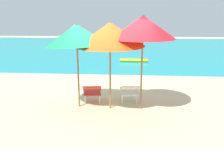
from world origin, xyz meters
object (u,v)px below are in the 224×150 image
object	(u,v)px
beach_umbrella_center	(110,34)
beach_umbrella_left	(77,35)
beach_umbrella_right	(143,27)
lounge_chair_right	(130,91)
swim_buoy	(134,60)
lounge_chair_left	(92,91)

from	to	relation	value
beach_umbrella_center	beach_umbrella_left	bearing A→B (deg)	175.62
beach_umbrella_right	beach_umbrella_center	bearing A→B (deg)	-178.94
lounge_chair_right	beach_umbrella_right	xyz separation A→B (m)	(0.32, -0.39, 1.88)
beach_umbrella_left	beach_umbrella_right	size ratio (longest dim) A/B	0.95
lounge_chair_right	beach_umbrella_right	size ratio (longest dim) A/B	0.35
lounge_chair_right	swim_buoy	bearing A→B (deg)	87.98
beach_umbrella_left	beach_umbrella_right	bearing A→B (deg)	-1.75
beach_umbrella_right	lounge_chair_left	bearing A→B (deg)	168.44
lounge_chair_left	beach_umbrella_right	xyz separation A→B (m)	(1.43, -0.29, 1.88)
beach_umbrella_left	swim_buoy	bearing A→B (deg)	76.31
lounge_chair_right	beach_umbrella_left	bearing A→B (deg)	-167.26
lounge_chair_right	beach_umbrella_center	distance (m)	1.83
beach_umbrella_left	beach_umbrella_center	distance (m)	0.92
lounge_chair_right	beach_umbrella_left	distance (m)	2.24
lounge_chair_left	beach_umbrella_center	size ratio (longest dim) A/B	0.38
lounge_chair_left	beach_umbrella_center	world-z (taller)	beach_umbrella_center
beach_umbrella_left	beach_umbrella_center	xyz separation A→B (m)	(0.92, -0.07, 0.03)
beach_umbrella_center	beach_umbrella_right	distance (m)	0.88
lounge_chair_right	beach_umbrella_left	xyz separation A→B (m)	(-1.46, -0.33, 1.66)
beach_umbrella_left	lounge_chair_left	bearing A→B (deg)	34.19
lounge_chair_left	beach_umbrella_right	world-z (taller)	beach_umbrella_right
swim_buoy	beach_umbrella_left	bearing A→B (deg)	-103.69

